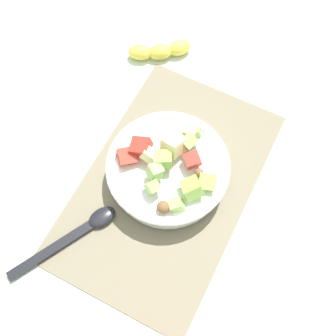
% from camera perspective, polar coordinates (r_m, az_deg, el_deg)
% --- Properties ---
extents(ground_plane, '(2.40, 2.40, 0.00)m').
position_cam_1_polar(ground_plane, '(0.88, -0.11, -2.28)').
color(ground_plane, silver).
extents(placemat, '(0.51, 0.32, 0.01)m').
position_cam_1_polar(placemat, '(0.87, -0.11, -2.20)').
color(placemat, '#756B56').
rests_on(placemat, ground_plane).
extents(salad_bowl, '(0.24, 0.24, 0.10)m').
position_cam_1_polar(salad_bowl, '(0.84, 0.02, -0.15)').
color(salad_bowl, white).
rests_on(salad_bowl, placemat).
extents(serving_spoon, '(0.22, 0.13, 0.01)m').
position_cam_1_polar(serving_spoon, '(0.85, -11.57, -8.20)').
color(serving_spoon, black).
rests_on(serving_spoon, placemat).
extents(banana_whole, '(0.11, 0.14, 0.04)m').
position_cam_1_polar(banana_whole, '(1.03, -1.07, 15.28)').
color(banana_whole, yellow).
rests_on(banana_whole, ground_plane).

